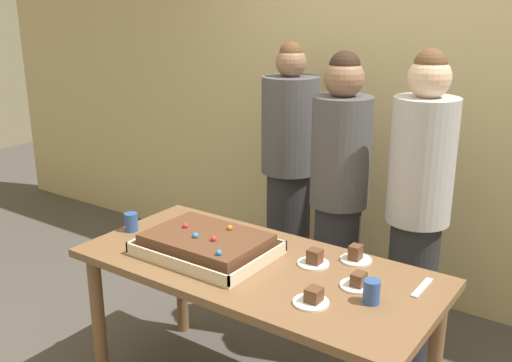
% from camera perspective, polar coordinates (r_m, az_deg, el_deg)
% --- Properties ---
extents(interior_back_panel, '(8.00, 0.12, 3.00)m').
position_cam_1_polar(interior_back_panel, '(3.92, 13.74, 9.97)').
color(interior_back_panel, '#CCB784').
rests_on(interior_back_panel, ground_plane).
extents(party_table, '(1.72, 0.80, 0.79)m').
position_cam_1_polar(party_table, '(2.79, -0.01, -10.08)').
color(party_table, brown).
rests_on(party_table, ground_plane).
extents(sheet_cake, '(0.63, 0.47, 0.13)m').
position_cam_1_polar(sheet_cake, '(2.83, -4.90, -6.26)').
color(sheet_cake, beige).
rests_on(sheet_cake, party_table).
extents(plated_slice_near_left, '(0.15, 0.15, 0.07)m').
position_cam_1_polar(plated_slice_near_left, '(2.56, 10.02, -9.85)').
color(plated_slice_near_left, white).
rests_on(plated_slice_near_left, party_table).
extents(plated_slice_near_right, '(0.15, 0.15, 0.07)m').
position_cam_1_polar(plated_slice_near_right, '(2.41, 5.58, -11.48)').
color(plated_slice_near_right, white).
rests_on(plated_slice_near_right, party_table).
extents(plated_slice_far_left, '(0.15, 0.15, 0.08)m').
position_cam_1_polar(plated_slice_far_left, '(2.80, 9.81, -7.31)').
color(plated_slice_far_left, white).
rests_on(plated_slice_far_left, party_table).
extents(plated_slice_far_right, '(0.15, 0.15, 0.08)m').
position_cam_1_polar(plated_slice_far_right, '(2.73, 5.75, -7.74)').
color(plated_slice_far_right, white).
rests_on(plated_slice_far_right, party_table).
extents(drink_cup_nearest, '(0.07, 0.07, 0.10)m').
position_cam_1_polar(drink_cup_nearest, '(3.16, -12.22, -3.99)').
color(drink_cup_nearest, '#2D5199').
rests_on(drink_cup_nearest, party_table).
extents(drink_cup_middle, '(0.07, 0.07, 0.10)m').
position_cam_1_polar(drink_cup_middle, '(2.43, 11.34, -10.67)').
color(drink_cup_middle, '#2D5199').
rests_on(drink_cup_middle, party_table).
extents(cake_server_utensil, '(0.03, 0.20, 0.01)m').
position_cam_1_polar(cake_server_utensil, '(2.62, 16.08, -10.07)').
color(cake_server_utensil, silver).
rests_on(cake_server_utensil, party_table).
extents(person_serving_front, '(0.33, 0.33, 1.76)m').
position_cam_1_polar(person_serving_front, '(3.12, 15.66, -2.99)').
color(person_serving_front, '#28282D').
rests_on(person_serving_front, ground_plane).
extents(person_green_shirt_behind, '(0.37, 0.37, 1.73)m').
position_cam_1_polar(person_green_shirt_behind, '(3.85, 3.29, 1.02)').
color(person_green_shirt_behind, '#28282D').
rests_on(person_green_shirt_behind, ground_plane).
extents(person_striped_tie_right, '(0.33, 0.33, 1.72)m').
position_cam_1_polar(person_striped_tie_right, '(3.33, 8.18, -1.54)').
color(person_striped_tie_right, '#28282D').
rests_on(person_striped_tie_right, ground_plane).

